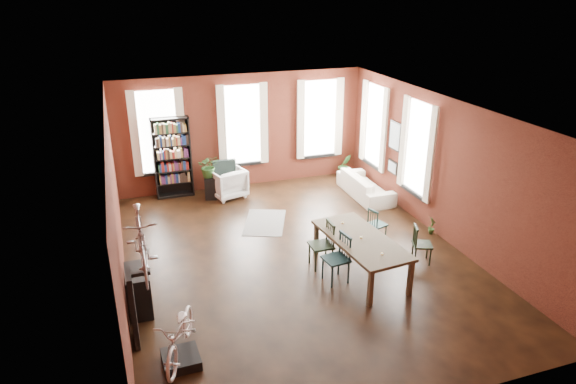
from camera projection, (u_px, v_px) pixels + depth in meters
name	position (u px, v px, depth m)	size (l,w,h in m)	color
room	(298.00, 153.00, 10.82)	(9.00, 9.04, 3.22)	black
dining_table	(360.00, 256.00, 10.27)	(1.04, 2.29, 0.78)	brown
dining_chair_a	(336.00, 259.00, 9.96)	(0.45, 0.45, 0.98)	#193437
dining_chair_b	(321.00, 245.00, 10.48)	(0.45, 0.45, 0.98)	black
dining_chair_c	(422.00, 244.00, 10.68)	(0.38, 0.38, 0.82)	black
dining_chair_d	(377.00, 224.00, 11.61)	(0.36, 0.36, 0.78)	#1A3A38
bookshelf	(172.00, 158.00, 13.77)	(1.00, 0.32, 2.20)	black
white_armchair	(227.00, 181.00, 13.96)	(0.86, 0.81, 0.89)	silver
cream_sofa	(366.00, 182.00, 14.01)	(2.08, 0.61, 0.81)	beige
striped_rug	(265.00, 222.00, 12.59)	(0.94, 1.50, 0.01)	black
bike_trainer	(181.00, 359.00, 7.91)	(0.56, 0.56, 0.16)	black
bike_wall_rack	(133.00, 308.00, 8.18)	(0.16, 0.60, 1.30)	black
console_table	(139.00, 290.00, 9.10)	(0.40, 0.80, 0.80)	black
plant_stand	(211.00, 188.00, 13.88)	(0.31, 0.31, 0.61)	black
plant_by_sofa	(344.00, 171.00, 15.52)	(0.39, 0.71, 0.32)	#2A5D25
plant_small	(431.00, 231.00, 12.00)	(0.23, 0.44, 0.16)	#376127
bicycle_floor	(178.00, 314.00, 7.59)	(0.53, 0.79, 1.51)	beige
bicycle_hung	(139.00, 222.00, 7.69)	(0.47, 1.00, 1.66)	#A5A8AD
plant_on_stand	(209.00, 169.00, 13.70)	(0.56, 0.62, 0.49)	#285020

